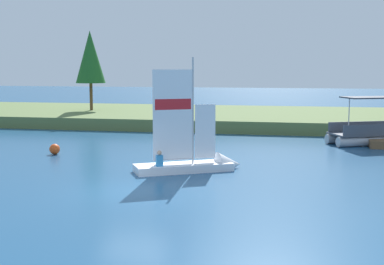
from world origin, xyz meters
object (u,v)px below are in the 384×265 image
Objects in this scene: wooden_dock at (379,139)px; channel_buoy at (55,149)px; shoreline_tree_midleft at (90,57)px; pontoon_boat at (372,133)px; sailboat at (201,162)px.

channel_buoy is at bearing -155.40° from wooden_dock.
wooden_dock is 10.05× the size of channel_buoy.
channel_buoy is at bearing -73.92° from shoreline_tree_midleft.
shoreline_tree_midleft reaches higher than pontoon_boat.
shoreline_tree_midleft is 24.85m from pontoon_boat.
pontoon_boat reaches higher than channel_buoy.
channel_buoy is (-17.10, -7.30, -0.37)m from pontoon_boat.
channel_buoy is (-8.50, 2.77, -0.10)m from sailboat.
pontoon_boat is at bearing 20.35° from sailboat.
pontoon_boat is at bearing -124.15° from wooden_dock.
shoreline_tree_midleft reaches higher than channel_buoy.
sailboat is (-9.13, -10.84, 0.15)m from wooden_dock.
pontoon_boat is (8.61, 10.07, 0.28)m from sailboat.
pontoon_boat is 18.60m from channel_buoy.
wooden_dock is 1.02m from pontoon_boat.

